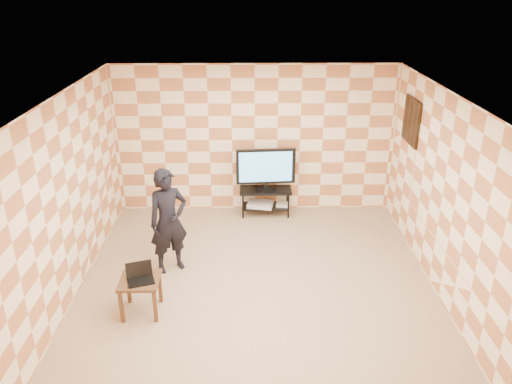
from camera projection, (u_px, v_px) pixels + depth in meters
floor at (257, 281)px, 7.20m from camera, size 5.00×5.00×0.00m
wall_back at (255, 140)px, 8.95m from camera, size 5.00×0.02×2.70m
wall_front at (261, 312)px, 4.37m from camera, size 5.00×0.02×2.70m
wall_left at (69, 197)px, 6.63m from camera, size 0.02×5.00×2.70m
wall_right at (443, 195)px, 6.69m from camera, size 0.02×5.00×2.70m
ceiling at (257, 96)px, 6.12m from camera, size 5.00×5.00×0.02m
wall_art at (411, 121)px, 7.87m from camera, size 0.04×0.72×0.72m
tv_stand at (266, 196)px, 9.09m from camera, size 0.93×0.42×0.50m
tv at (266, 167)px, 8.87m from camera, size 1.06×0.22×0.77m
dvd_player at (261, 204)px, 9.14m from camera, size 0.51×0.41×0.08m
game_console at (283, 204)px, 9.15m from camera, size 0.27×0.21×0.05m
side_table at (140, 285)px, 6.40m from camera, size 0.51×0.51×0.50m
laptop at (140, 276)px, 6.33m from camera, size 0.39×0.35×0.22m
person at (168, 221)px, 7.21m from camera, size 0.69×0.62×1.59m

